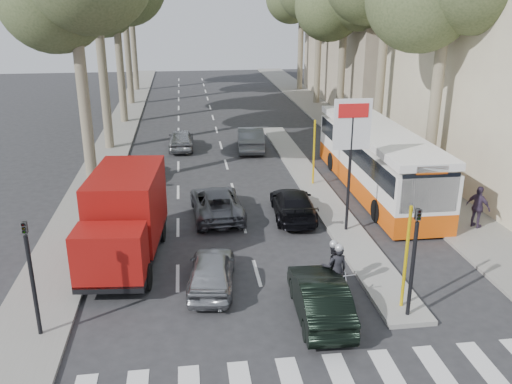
{
  "coord_description": "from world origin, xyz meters",
  "views": [
    {
      "loc": [
        -3.21,
        -15.01,
        9.21
      ],
      "look_at": [
        -0.39,
        6.06,
        1.6
      ],
      "focal_mm": 38.0,
      "sensor_mm": 36.0,
      "label": 1
    }
  ],
  "objects_px": {
    "dark_hatchback": "(320,297)",
    "motorcycle": "(335,269)",
    "red_truck": "(125,217)",
    "silver_hatchback": "(212,270)",
    "city_bus": "(377,158)"
  },
  "relations": [
    {
      "from": "silver_hatchback",
      "to": "city_bus",
      "type": "distance_m",
      "value": 12.4
    },
    {
      "from": "red_truck",
      "to": "motorcycle",
      "type": "height_order",
      "value": "red_truck"
    },
    {
      "from": "dark_hatchback",
      "to": "red_truck",
      "type": "height_order",
      "value": "red_truck"
    },
    {
      "from": "dark_hatchback",
      "to": "city_bus",
      "type": "height_order",
      "value": "city_bus"
    },
    {
      "from": "silver_hatchback",
      "to": "dark_hatchback",
      "type": "relative_size",
      "value": 0.91
    },
    {
      "from": "silver_hatchback",
      "to": "city_bus",
      "type": "relative_size",
      "value": 0.3
    },
    {
      "from": "silver_hatchback",
      "to": "city_bus",
      "type": "bearing_deg",
      "value": -127.95
    },
    {
      "from": "city_bus",
      "to": "dark_hatchback",
      "type": "bearing_deg",
      "value": -116.72
    },
    {
      "from": "motorcycle",
      "to": "red_truck",
      "type": "bearing_deg",
      "value": 147.5
    },
    {
      "from": "dark_hatchback",
      "to": "city_bus",
      "type": "distance_m",
      "value": 12.31
    },
    {
      "from": "silver_hatchback",
      "to": "red_truck",
      "type": "relative_size",
      "value": 0.59
    },
    {
      "from": "silver_hatchback",
      "to": "dark_hatchback",
      "type": "xyz_separation_m",
      "value": [
        3.16,
        -2.2,
        0.04
      ]
    },
    {
      "from": "dark_hatchback",
      "to": "motorcycle",
      "type": "distance_m",
      "value": 1.62
    },
    {
      "from": "dark_hatchback",
      "to": "city_bus",
      "type": "xyz_separation_m",
      "value": [
        5.58,
        10.92,
        1.04
      ]
    },
    {
      "from": "silver_hatchback",
      "to": "red_truck",
      "type": "bearing_deg",
      "value": -32.64
    }
  ]
}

